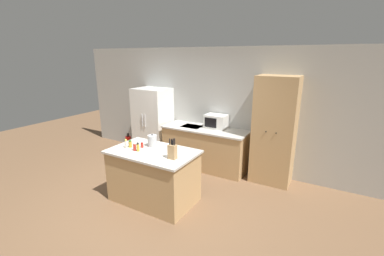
% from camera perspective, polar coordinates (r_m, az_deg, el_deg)
% --- Properties ---
extents(ground_plane, '(14.00, 14.00, 0.00)m').
position_cam_1_polar(ground_plane, '(4.48, -10.65, -17.25)').
color(ground_plane, brown).
extents(wall_back, '(7.20, 0.06, 2.60)m').
position_cam_1_polar(wall_back, '(5.82, 3.73, 4.68)').
color(wall_back, '#B2B2AD').
rests_on(wall_back, ground_plane).
extents(refrigerator, '(0.82, 0.67, 1.67)m').
position_cam_1_polar(refrigerator, '(6.34, -8.68, 1.16)').
color(refrigerator, white).
rests_on(refrigerator, ground_plane).
extents(back_counter, '(1.88, 0.69, 0.90)m').
position_cam_1_polar(back_counter, '(5.70, 2.87, -4.40)').
color(back_counter, tan).
rests_on(back_counter, ground_plane).
extents(pantry_cabinet, '(0.76, 0.54, 2.08)m').
position_cam_1_polar(pantry_cabinet, '(5.12, 17.81, -0.63)').
color(pantry_cabinet, tan).
rests_on(pantry_cabinet, ground_plane).
extents(kitchen_island, '(1.45, 0.89, 0.90)m').
position_cam_1_polar(kitchen_island, '(4.48, -8.51, -10.42)').
color(kitchen_island, tan).
rests_on(kitchen_island, ground_plane).
extents(microwave, '(0.45, 0.33, 0.29)m').
position_cam_1_polar(microwave, '(5.57, 5.36, 1.48)').
color(microwave, white).
rests_on(microwave, back_counter).
extents(knife_block, '(0.12, 0.09, 0.33)m').
position_cam_1_polar(knife_block, '(3.91, -4.38, -5.18)').
color(knife_block, tan).
rests_on(knife_block, kitchen_island).
extents(spice_bottle_tall_dark, '(0.05, 0.05, 0.15)m').
position_cam_1_polar(spice_bottle_tall_dark, '(4.31, -11.94, -4.21)').
color(spice_bottle_tall_dark, gold).
rests_on(spice_bottle_tall_dark, kitchen_island).
extents(spice_bottle_short_red, '(0.04, 0.04, 0.15)m').
position_cam_1_polar(spice_bottle_short_red, '(4.50, -14.46, -3.43)').
color(spice_bottle_short_red, beige).
rests_on(spice_bottle_short_red, kitchen_island).
extents(spice_bottle_amber_oil, '(0.06, 0.06, 0.12)m').
position_cam_1_polar(spice_bottle_amber_oil, '(4.52, -13.57, -3.48)').
color(spice_bottle_amber_oil, gold).
rests_on(spice_bottle_amber_oil, kitchen_island).
extents(spice_bottle_green_herb, '(0.05, 0.05, 0.09)m').
position_cam_1_polar(spice_bottle_green_herb, '(4.47, -11.03, -3.76)').
color(spice_bottle_green_herb, '#B2281E').
rests_on(spice_bottle_green_herb, kitchen_island).
extents(spice_bottle_pale_salt, '(0.05, 0.05, 0.14)m').
position_cam_1_polar(spice_bottle_pale_salt, '(4.34, -12.64, -4.12)').
color(spice_bottle_pale_salt, '#B2281E').
rests_on(spice_bottle_pale_salt, kitchen_island).
extents(kettle, '(0.16, 0.16, 0.22)m').
position_cam_1_polar(kettle, '(4.48, -8.80, -2.81)').
color(kettle, '#B2B5B7').
rests_on(kettle, kitchen_island).
extents(fire_extinguisher, '(0.13, 0.13, 0.51)m').
position_cam_1_polar(fire_extinguisher, '(6.80, -13.93, -3.49)').
color(fire_extinguisher, red).
rests_on(fire_extinguisher, ground_plane).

